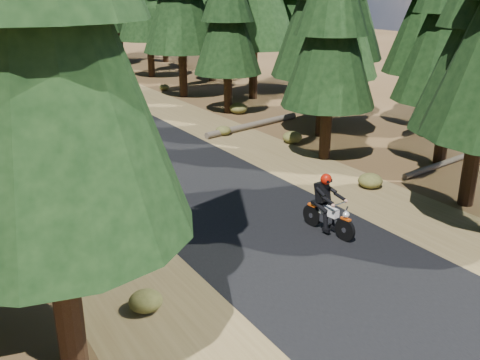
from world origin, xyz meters
The scene contains 9 objects.
ground centered at (0.00, 0.00, 0.00)m, with size 120.00×120.00×0.00m, color #453018.
road centered at (0.00, 5.00, 0.01)m, with size 6.00×100.00×0.01m, color black.
shoulder_l centered at (-4.60, 5.00, 0.00)m, with size 3.20×100.00×0.01m, color brown.
shoulder_r centered at (4.60, 5.00, 0.00)m, with size 3.20×100.00×0.01m, color brown.
log_near centered at (6.30, 10.37, 0.16)m, with size 0.32×0.32×6.26m, color #4C4233.
log_far centered at (9.03, 1.06, 0.12)m, with size 0.24×0.24×4.34m, color #4C4233.
understory_shrubs centered at (0.55, 9.03, 0.27)m, with size 15.26×32.13×0.67m.
rider_lead centered at (1.38, -1.20, 0.61)m, with size 0.83×2.07×1.80m.
rider_follow centered at (-1.39, 4.49, 0.53)m, with size 1.13×1.83×1.57m.
Camera 1 is at (-8.39, -12.04, 6.91)m, focal length 40.00 mm.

